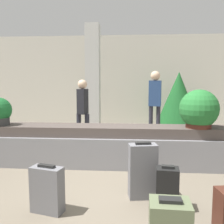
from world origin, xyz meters
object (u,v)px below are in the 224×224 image
pillar (93,79)px  potted_plant_0 (199,110)px  suitcase_0 (143,171)px  suitcase_4 (47,189)px  suitcase_2 (167,189)px  traveler_1 (83,107)px  decorated_tree (178,98)px  traveler_0 (155,98)px

pillar → potted_plant_0: (2.30, -3.12, -0.58)m
suitcase_0 → pillar: bearing=97.4°
suitcase_4 → potted_plant_0: size_ratio=0.84×
suitcase_2 → suitcase_0: bearing=138.1°
traveler_1 → suitcase_0: bearing=-144.7°
pillar → suitcase_2: (1.57, -4.63, -1.35)m
traveler_1 → suitcase_4: bearing=-166.5°
suitcase_4 → decorated_tree: bearing=80.3°
suitcase_0 → suitcase_4: bearing=-166.6°
traveler_1 → suitcase_2: bearing=-142.8°
pillar → traveler_0: pillar is taller
pillar → traveler_1: pillar is taller
potted_plant_0 → traveler_0: bearing=102.0°
suitcase_2 → traveler_1: traveler_1 is taller
potted_plant_0 → traveler_1: traveler_1 is taller
potted_plant_0 → decorated_tree: bearing=84.7°
suitcase_2 → suitcase_4: 1.38m
suitcase_2 → suitcase_4: (-1.37, -0.16, 0.01)m
suitcase_2 → decorated_tree: decorated_tree is taller
traveler_1 → potted_plant_0: bearing=-113.6°
pillar → traveler_1: size_ratio=2.05×
suitcase_4 → traveler_0: size_ratio=0.31×
traveler_1 → decorated_tree: decorated_tree is taller
suitcase_4 → traveler_1: size_ratio=0.36×
suitcase_0 → suitcase_2: (0.27, -0.30, -0.10)m
suitcase_0 → decorated_tree: size_ratio=0.40×
decorated_tree → suitcase_4: bearing=-114.4°
traveler_0 → decorated_tree: size_ratio=0.98×
suitcase_0 → traveler_1: size_ratio=0.47×
suitcase_2 → potted_plant_0: size_ratio=0.80×
pillar → potted_plant_0: bearing=-53.6°
potted_plant_0 → decorated_tree: 3.75m
decorated_tree → pillar: bearing=-166.9°
suitcase_2 → suitcase_4: bearing=-167.2°
suitcase_0 → suitcase_4: size_ratio=1.31×
pillar → potted_plant_0: 3.92m
pillar → decorated_tree: (2.64, 0.61, -0.59)m
decorated_tree → traveler_1: bearing=-140.2°
suitcase_4 → potted_plant_0: (2.10, 1.67, 0.75)m
suitcase_2 → traveler_0: bearing=93.2°
pillar → decorated_tree: bearing=13.1°
decorated_tree → suitcase_2: bearing=-101.6°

